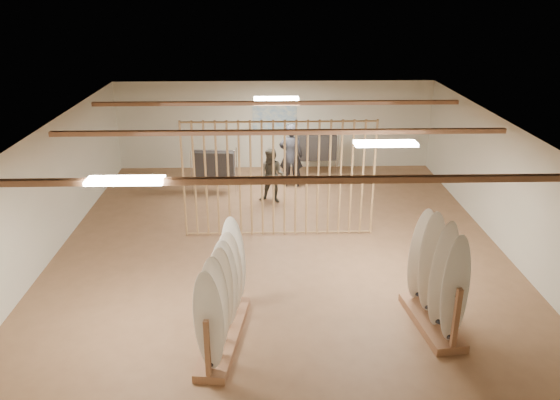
{
  "coord_description": "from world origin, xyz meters",
  "views": [
    {
      "loc": [
        -0.32,
        -11.07,
        5.58
      ],
      "look_at": [
        0.0,
        0.0,
        1.2
      ],
      "focal_mm": 35.0,
      "sensor_mm": 36.0,
      "label": 1
    }
  ],
  "objects_px": {
    "clothing_rack_b": "(317,147)",
    "shopper_b": "(272,172)",
    "rack_left": "(223,307)",
    "rack_right": "(435,291)",
    "shopper_a": "(291,151)",
    "clothing_rack_a": "(214,165)"
  },
  "relations": [
    {
      "from": "clothing_rack_b",
      "to": "shopper_b",
      "type": "xyz_separation_m",
      "value": [
        -1.42,
        -2.24,
        -0.04
      ]
    },
    {
      "from": "rack_left",
      "to": "clothing_rack_b",
      "type": "relative_size",
      "value": 1.69
    },
    {
      "from": "rack_left",
      "to": "shopper_b",
      "type": "relative_size",
      "value": 1.36
    },
    {
      "from": "rack_right",
      "to": "clothing_rack_b",
      "type": "xyz_separation_m",
      "value": [
        -1.28,
        8.19,
        0.21
      ]
    },
    {
      "from": "clothing_rack_b",
      "to": "rack_left",
      "type": "bearing_deg",
      "value": -108.69
    },
    {
      "from": "rack_left",
      "to": "shopper_a",
      "type": "bearing_deg",
      "value": 87.15
    },
    {
      "from": "rack_right",
      "to": "rack_left",
      "type": "bearing_deg",
      "value": 177.71
    },
    {
      "from": "clothing_rack_a",
      "to": "shopper_a",
      "type": "xyz_separation_m",
      "value": [
        2.2,
        0.54,
        0.21
      ]
    },
    {
      "from": "clothing_rack_a",
      "to": "rack_right",
      "type": "bearing_deg",
      "value": -52.59
    },
    {
      "from": "rack_right",
      "to": "shopper_a",
      "type": "height_order",
      "value": "shopper_a"
    },
    {
      "from": "rack_right",
      "to": "clothing_rack_b",
      "type": "relative_size",
      "value": 1.47
    },
    {
      "from": "clothing_rack_b",
      "to": "shopper_a",
      "type": "height_order",
      "value": "shopper_a"
    },
    {
      "from": "clothing_rack_b",
      "to": "shopper_b",
      "type": "bearing_deg",
      "value": -125.81
    },
    {
      "from": "rack_right",
      "to": "clothing_rack_b",
      "type": "distance_m",
      "value": 8.29
    },
    {
      "from": "clothing_rack_b",
      "to": "shopper_b",
      "type": "height_order",
      "value": "shopper_b"
    },
    {
      "from": "rack_right",
      "to": "shopper_b",
      "type": "distance_m",
      "value": 6.54
    },
    {
      "from": "clothing_rack_b",
      "to": "clothing_rack_a",
      "type": "bearing_deg",
      "value": -156.55
    },
    {
      "from": "shopper_a",
      "to": "shopper_b",
      "type": "height_order",
      "value": "shopper_a"
    },
    {
      "from": "rack_left",
      "to": "clothing_rack_b",
      "type": "xyz_separation_m",
      "value": [
        2.33,
        8.5,
        0.27
      ]
    },
    {
      "from": "clothing_rack_b",
      "to": "shopper_b",
      "type": "relative_size",
      "value": 0.81
    },
    {
      "from": "rack_right",
      "to": "shopper_b",
      "type": "height_order",
      "value": "rack_right"
    },
    {
      "from": "clothing_rack_a",
      "to": "shopper_a",
      "type": "height_order",
      "value": "shopper_a"
    }
  ]
}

